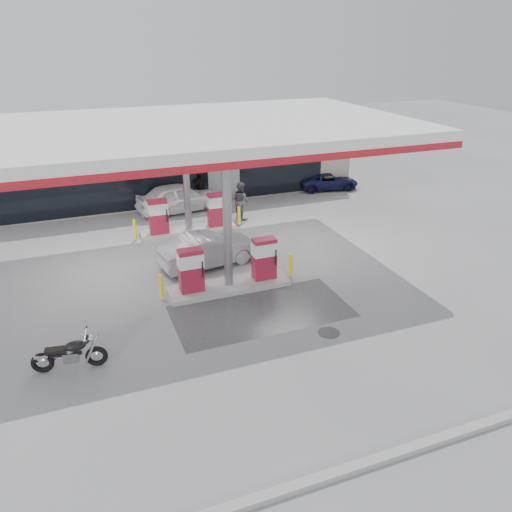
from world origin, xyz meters
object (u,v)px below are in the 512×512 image
(parked_motorcycle, at_px, (70,354))
(sedan_white, at_px, (179,197))
(hatchback_silver, at_px, (209,250))
(pump_island_near, at_px, (229,271))
(parked_car_right, at_px, (328,181))
(pump_island_far, at_px, (189,219))
(biker_walking, at_px, (201,188))
(parked_car_left, at_px, (35,204))
(attendant, at_px, (241,200))

(parked_motorcycle, xyz_separation_m, sedan_white, (5.96, 12.20, 0.29))
(hatchback_silver, bearing_deg, pump_island_near, 172.66)
(sedan_white, height_order, parked_car_right, sedan_white)
(pump_island_far, height_order, biker_walking, biker_walking)
(pump_island_near, xyz_separation_m, parked_car_left, (-6.76, 11.35, -0.12))
(hatchback_silver, bearing_deg, sedan_white, -13.53)
(pump_island_near, bearing_deg, hatchback_silver, 92.77)
(pump_island_far, distance_m, sedan_white, 3.22)
(parked_motorcycle, relative_size, sedan_white, 0.46)
(pump_island_near, relative_size, parked_car_left, 1.26)
(sedan_white, distance_m, hatchback_silver, 7.01)
(parked_car_left, height_order, parked_car_right, parked_car_left)
(pump_island_far, height_order, parked_car_right, pump_island_far)
(pump_island_far, relative_size, sedan_white, 1.15)
(pump_island_near, relative_size, biker_walking, 2.72)
(pump_island_far, xyz_separation_m, attendant, (2.96, 1.00, 0.24))
(parked_car_right, bearing_deg, hatchback_silver, 137.89)
(pump_island_far, relative_size, hatchback_silver, 1.25)
(sedan_white, bearing_deg, hatchback_silver, 167.23)
(biker_walking, bearing_deg, parked_car_left, 139.01)
(hatchback_silver, bearing_deg, parked_car_right, -61.28)
(pump_island_near, relative_size, parked_car_right, 1.43)
(pump_island_near, xyz_separation_m, attendant, (2.96, 7.00, 0.24))
(attendant, xyz_separation_m, parked_car_left, (-9.71, 4.35, -0.36))
(parked_car_right, bearing_deg, pump_island_far, 121.72)
(parked_car_left, bearing_deg, biker_walking, -85.17)
(pump_island_far, bearing_deg, attendant, 18.69)
(parked_motorcycle, relative_size, parked_car_right, 0.58)
(pump_island_far, xyz_separation_m, sedan_white, (0.31, 3.20, 0.05))
(attendant, bearing_deg, pump_island_far, 90.80)
(attendant, height_order, parked_car_left, attendant)
(parked_car_left, xyz_separation_m, parked_car_right, (16.34, -1.35, -0.09))
(parked_motorcycle, bearing_deg, hatchback_silver, 51.69)
(parked_motorcycle, bearing_deg, parked_car_right, 48.99)
(pump_island_near, height_order, biker_walking, biker_walking)
(pump_island_far, relative_size, parked_car_right, 1.43)
(parked_motorcycle, relative_size, biker_walking, 1.09)
(parked_car_right, bearing_deg, attendant, 123.41)
(attendant, relative_size, hatchback_silver, 0.46)
(pump_island_near, distance_m, pump_island_far, 6.00)
(parked_car_left, bearing_deg, hatchback_silver, -128.70)
(parked_car_left, bearing_deg, attendant, -98.84)
(attendant, xyz_separation_m, parked_car_right, (6.63, 3.00, -0.45))
(pump_island_near, xyz_separation_m, parked_motorcycle, (-5.65, -3.00, -0.24))
(hatchback_silver, bearing_deg, pump_island_far, -11.72)
(attendant, bearing_deg, sedan_white, 32.34)
(hatchback_silver, xyz_separation_m, biker_walking, (1.75, 7.60, 0.27))
(parked_car_left, distance_m, biker_walking, 8.55)
(pump_island_far, bearing_deg, biker_walking, 66.57)
(pump_island_near, height_order, hatchback_silver, pump_island_near)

